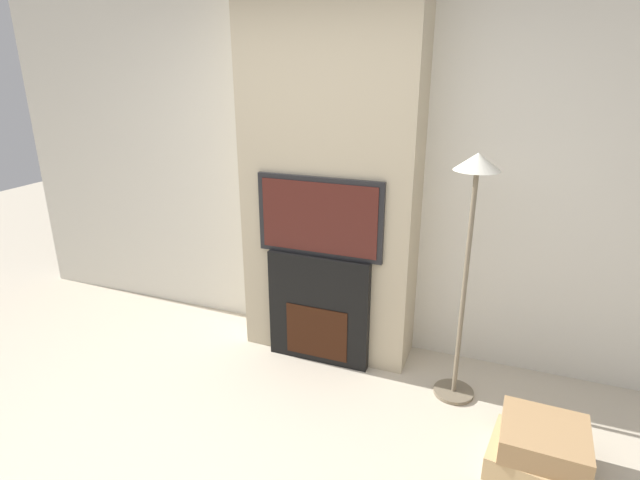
# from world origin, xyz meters

# --- Properties ---
(wall_back) EXTENTS (6.00, 0.06, 2.70)m
(wall_back) POSITION_xyz_m (0.00, 2.03, 1.35)
(wall_back) COLOR silver
(wall_back) RESTS_ON ground_plane
(chimney_breast) EXTENTS (1.23, 0.39, 2.70)m
(chimney_breast) POSITION_xyz_m (0.00, 1.81, 1.35)
(chimney_breast) COLOR #BCAD8E
(chimney_breast) RESTS_ON ground_plane
(fireplace) EXTENTS (0.75, 0.15, 0.82)m
(fireplace) POSITION_xyz_m (0.00, 1.61, 0.41)
(fireplace) COLOR black
(fireplace) RESTS_ON ground_plane
(television) EXTENTS (0.89, 0.07, 0.55)m
(television) POSITION_xyz_m (0.00, 1.61, 1.10)
(television) COLOR black
(television) RESTS_ON fireplace
(floor_lamp) EXTENTS (0.27, 0.27, 1.60)m
(floor_lamp) POSITION_xyz_m (0.99, 1.52, 1.19)
(floor_lamp) COLOR #726651
(floor_lamp) RESTS_ON ground_plane
(box_stack) EXTENTS (0.51, 0.46, 0.28)m
(box_stack) POSITION_xyz_m (1.48, 1.00, 0.14)
(box_stack) COLOR tan
(box_stack) RESTS_ON ground_plane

